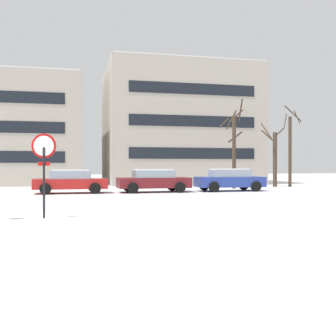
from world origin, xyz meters
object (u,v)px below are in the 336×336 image
Objects in this scene: parked_car_blue at (230,180)px; stop_sign at (44,159)px; parked_car_maroon at (153,180)px; parked_car_red at (70,181)px.

stop_sign is at bearing -132.49° from parked_car_blue.
stop_sign reaches higher than parked_car_blue.
parked_car_blue is (4.93, 0.01, 0.01)m from parked_car_maroon.
stop_sign is 12.92m from parked_car_maroon.
parked_car_red is at bearing 86.37° from stop_sign.
parked_car_blue is at bearing 47.51° from stop_sign.
stop_sign is 0.61× the size of parked_car_blue.
parked_car_red is at bearing 178.79° from parked_car_maroon.
parked_car_maroon is at bearing -1.21° from parked_car_red.
parked_car_blue is at bearing 0.16° from parked_car_maroon.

